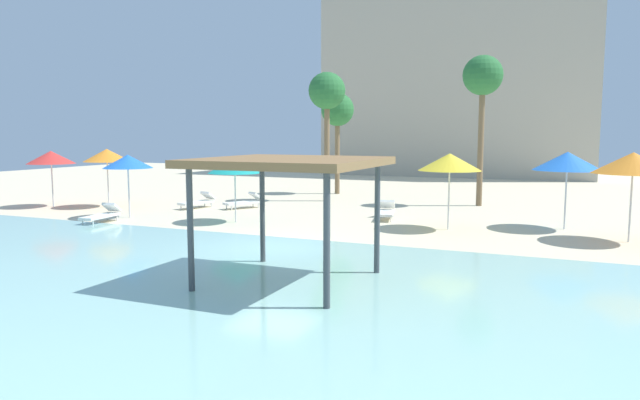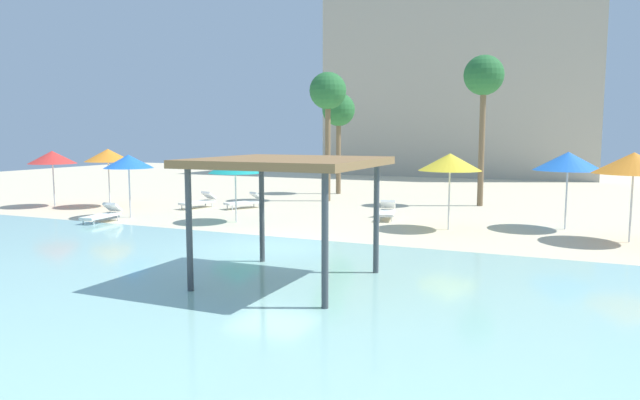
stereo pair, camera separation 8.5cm
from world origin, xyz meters
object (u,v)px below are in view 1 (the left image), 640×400
(beach_umbrella_orange_0, at_px, (107,155))
(lounge_chair_1, at_px, (246,201))
(beach_umbrella_yellow_1, at_px, (450,162))
(beach_umbrella_blue_4, at_px, (128,162))
(lounge_chair_2, at_px, (199,201))
(beach_umbrella_teal_6, at_px, (235,166))
(beach_umbrella_blue_3, at_px, (567,161))
(lounge_chair_3, at_px, (387,211))
(shade_pavilion, at_px, (289,167))
(beach_umbrella_orange_2, at_px, (633,163))
(lounge_chair_0, at_px, (103,214))
(palm_tree_2, at_px, (327,94))
(beach_umbrella_red_5, at_px, (51,157))
(palm_tree_1, at_px, (483,80))
(palm_tree_0, at_px, (337,112))

(beach_umbrella_orange_0, bearing_deg, lounge_chair_1, 19.98)
(beach_umbrella_yellow_1, bearing_deg, beach_umbrella_orange_0, 179.78)
(beach_umbrella_blue_4, relative_size, lounge_chair_2, 1.33)
(beach_umbrella_teal_6, distance_m, lounge_chair_1, 4.77)
(beach_umbrella_blue_3, bearing_deg, lounge_chair_2, -179.27)
(beach_umbrella_blue_4, height_order, lounge_chair_3, beach_umbrella_blue_4)
(shade_pavilion, distance_m, beach_umbrella_orange_2, 11.90)
(shade_pavilion, xyz_separation_m, lounge_chair_0, (-10.95, 5.44, -2.42))
(beach_umbrella_orange_0, relative_size, lounge_chair_0, 1.43)
(beach_umbrella_teal_6, height_order, lounge_chair_3, beach_umbrella_teal_6)
(beach_umbrella_orange_2, xyz_separation_m, palm_tree_2, (-13.46, 6.79, 2.94))
(shade_pavilion, bearing_deg, beach_umbrella_orange_0, 146.96)
(palm_tree_2, bearing_deg, beach_umbrella_red_5, -146.07)
(beach_umbrella_red_5, height_order, palm_tree_1, palm_tree_1)
(lounge_chair_2, xyz_separation_m, palm_tree_2, (4.46, 5.02, 5.18))
(lounge_chair_0, height_order, lounge_chair_1, same)
(palm_tree_0, bearing_deg, beach_umbrella_orange_2, -35.98)
(beach_umbrella_yellow_1, xyz_separation_m, beach_umbrella_orange_2, (5.87, -0.21, 0.09))
(lounge_chair_1, relative_size, lounge_chair_3, 0.98)
(shade_pavilion, distance_m, lounge_chair_0, 12.46)
(lounge_chair_2, distance_m, palm_tree_1, 14.67)
(lounge_chair_1, bearing_deg, beach_umbrella_orange_2, 109.82)
(beach_umbrella_blue_4, bearing_deg, lounge_chair_3, 21.43)
(beach_umbrella_yellow_1, bearing_deg, beach_umbrella_blue_3, 24.18)
(lounge_chair_1, bearing_deg, shade_pavilion, 63.75)
(beach_umbrella_teal_6, distance_m, lounge_chair_2, 5.44)
(beach_umbrella_yellow_1, height_order, lounge_chair_3, beach_umbrella_yellow_1)
(lounge_chair_2, bearing_deg, beach_umbrella_red_5, -56.00)
(beach_umbrella_yellow_1, bearing_deg, palm_tree_0, 129.64)
(beach_umbrella_yellow_1, bearing_deg, beach_umbrella_orange_2, -2.02)
(beach_umbrella_yellow_1, relative_size, lounge_chair_0, 1.43)
(shade_pavilion, distance_m, beach_umbrella_orange_0, 16.98)
(lounge_chair_0, relative_size, palm_tree_2, 0.29)
(beach_umbrella_yellow_1, xyz_separation_m, palm_tree_0, (-8.43, 10.18, 2.27))
(shade_pavilion, height_order, palm_tree_1, palm_tree_1)
(beach_umbrella_orange_2, xyz_separation_m, lounge_chair_1, (-15.82, 2.53, -2.24))
(beach_umbrella_orange_0, height_order, beach_umbrella_red_5, beach_umbrella_orange_0)
(beach_umbrella_blue_4, relative_size, beach_umbrella_teal_6, 1.03)
(beach_umbrella_orange_2, height_order, beach_umbrella_blue_3, beach_umbrella_orange_2)
(beach_umbrella_teal_6, xyz_separation_m, lounge_chair_0, (-4.81, -2.13, -1.92))
(beach_umbrella_red_5, xyz_separation_m, lounge_chair_2, (6.66, 2.46, -2.04))
(palm_tree_1, bearing_deg, beach_umbrella_orange_0, -154.88)
(shade_pavilion, relative_size, lounge_chair_1, 2.02)
(lounge_chair_0, distance_m, palm_tree_0, 15.28)
(palm_tree_2, bearing_deg, beach_umbrella_orange_0, -142.77)
(shade_pavilion, xyz_separation_m, beach_umbrella_blue_3, (5.86, 10.95, -0.24))
(palm_tree_2, bearing_deg, palm_tree_1, 7.98)
(palm_tree_0, bearing_deg, lounge_chair_1, -100.92)
(shade_pavilion, xyz_separation_m, beach_umbrella_blue_4, (-10.89, 6.91, -0.40))
(beach_umbrella_blue_3, height_order, beach_umbrella_blue_4, beach_umbrella_blue_3)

